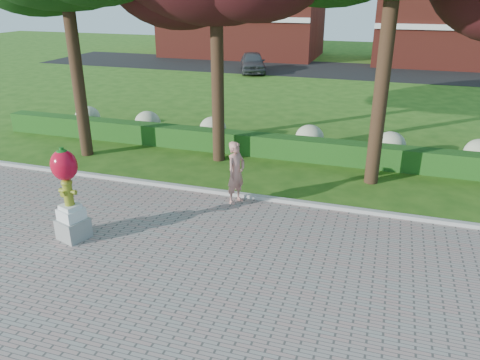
% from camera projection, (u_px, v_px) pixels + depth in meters
% --- Properties ---
extents(ground, '(100.00, 100.00, 0.00)m').
position_uv_depth(ground, '(211.00, 247.00, 11.51)').
color(ground, '#265114').
rests_on(ground, ground).
extents(walkway, '(40.00, 14.00, 0.04)m').
position_uv_depth(walkway, '(126.00, 360.00, 7.98)').
color(walkway, gray).
rests_on(walkway, ground).
extents(curb, '(40.00, 0.18, 0.15)m').
position_uv_depth(curb, '(247.00, 196.00, 14.12)').
color(curb, '#ADADA5').
rests_on(curb, ground).
extents(lawn_hedge, '(24.00, 0.70, 0.80)m').
position_uv_depth(lawn_hedge, '(278.00, 146.00, 17.52)').
color(lawn_hedge, '#194A15').
rests_on(lawn_hedge, ground).
extents(hydrangea_row, '(20.10, 1.10, 0.99)m').
position_uv_depth(hydrangea_row, '(299.00, 137.00, 18.18)').
color(hydrangea_row, '#B1B58A').
rests_on(hydrangea_row, ground).
extents(street, '(50.00, 8.00, 0.02)m').
position_uv_depth(street, '(342.00, 70.00, 36.14)').
color(street, black).
rests_on(street, ground).
extents(building_left, '(14.00, 8.00, 7.00)m').
position_uv_depth(building_left, '(242.00, 16.00, 42.94)').
color(building_left, maroon).
rests_on(building_left, ground).
extents(building_right, '(12.00, 8.00, 6.40)m').
position_uv_depth(building_right, '(454.00, 24.00, 37.93)').
color(building_right, maroon).
rests_on(building_right, ground).
extents(hydrant_sculpture, '(0.82, 0.82, 2.40)m').
position_uv_depth(hydrant_sculpture, '(68.00, 192.00, 11.36)').
color(hydrant_sculpture, gray).
rests_on(hydrant_sculpture, walkway).
extents(woman, '(0.66, 0.79, 1.85)m').
position_uv_depth(woman, '(236.00, 173.00, 13.49)').
color(woman, tan).
rests_on(woman, walkway).
extents(parked_car, '(3.11, 4.68, 1.48)m').
position_uv_depth(parked_car, '(253.00, 62.00, 35.02)').
color(parked_car, '#3D4044').
rests_on(parked_car, street).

